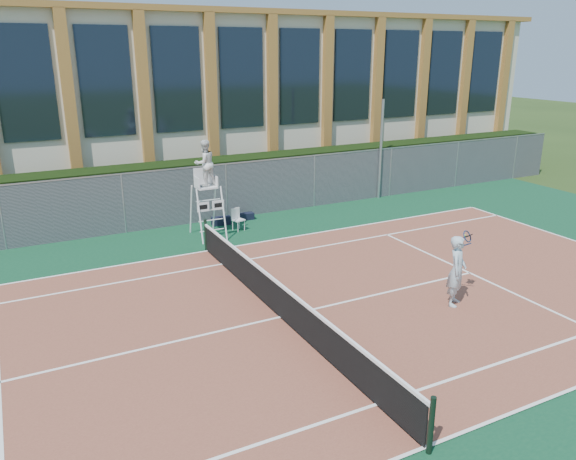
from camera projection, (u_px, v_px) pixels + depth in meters
name	position (u px, v px, depth m)	size (l,w,h in m)	color
ground	(280.00, 318.00, 14.18)	(120.00, 120.00, 0.00)	#233814
apron	(264.00, 303.00, 15.02)	(36.00, 20.00, 0.01)	#0D3C24
tennis_court	(280.00, 317.00, 14.17)	(23.77, 10.97, 0.02)	brown
tennis_net	(280.00, 299.00, 14.01)	(0.10, 11.30, 1.10)	black
fence	(177.00, 198.00, 21.28)	(40.00, 0.06, 2.20)	#595E60
hedge	(168.00, 191.00, 22.30)	(40.00, 1.40, 2.20)	black
building	(121.00, 98.00, 28.09)	(45.00, 10.60, 8.22)	beige
steel_pole	(381.00, 150.00, 24.92)	(0.12, 0.12, 4.41)	#9EA0A5
umpire_chair	(205.00, 166.00, 19.59)	(0.99, 1.52, 3.54)	white
plastic_chair	(237.00, 217.00, 20.91)	(0.48, 0.48, 0.83)	silver
sports_bag_near	(221.00, 221.00, 21.63)	(0.73, 0.29, 0.31)	black
sports_bag_far	(245.00, 216.00, 22.27)	(0.67, 0.29, 0.27)	black
tennis_player	(457.00, 271.00, 14.60)	(1.11, 0.86, 1.89)	#ABC3CE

